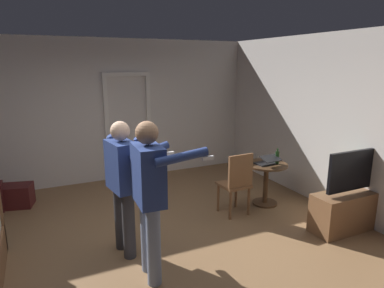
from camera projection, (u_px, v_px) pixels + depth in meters
name	position (u px, v px, depth m)	size (l,w,h in m)	color
ground_plane	(140.00, 253.00, 4.19)	(7.01, 7.01, 0.00)	olive
wall_back	(93.00, 112.00, 6.49)	(6.61, 0.12, 2.77)	silver
wall_right	(341.00, 124.00, 5.20)	(0.12, 6.08, 2.77)	silver
doorway_frame	(128.00, 119.00, 6.73)	(0.93, 0.08, 2.13)	white
tv_flatscreen	(350.00, 206.00, 4.75)	(1.16, 0.40, 1.15)	brown
side_table	(266.00, 177.00, 5.56)	(0.68, 0.68, 0.70)	#4C331E
laptop	(267.00, 161.00, 5.45)	(0.34, 0.35, 0.16)	black
bottle_on_table	(277.00, 157.00, 5.47)	(0.06, 0.06, 0.26)	#193716
wooden_chair	(237.00, 182.00, 5.13)	(0.44, 0.44, 0.99)	brown
person_blue_shirt	(150.00, 189.00, 3.51)	(0.73, 0.64, 1.74)	slate
person_striped_shirt	(123.00, 179.00, 4.00)	(0.74, 0.63, 1.66)	#333338
suitcase_small	(16.00, 196.00, 5.52)	(0.50, 0.36, 0.37)	#4C1919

